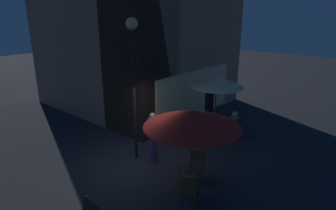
% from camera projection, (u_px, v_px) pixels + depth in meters
% --- Properties ---
extents(ground_plane, '(60.00, 60.00, 0.00)m').
position_uv_depth(ground_plane, '(147.00, 167.00, 9.21)').
color(ground_plane, '#21242A').
extents(cafe_building, '(7.59, 8.25, 9.61)m').
position_uv_depth(cafe_building, '(136.00, 12.00, 12.85)').
color(cafe_building, '#9E7861').
rests_on(cafe_building, ground).
extents(street_lamp_near_corner, '(0.37, 0.37, 4.63)m').
position_uv_depth(street_lamp_near_corner, '(133.00, 59.00, 8.81)').
color(street_lamp_near_corner, black).
rests_on(street_lamp_near_corner, ground).
extents(cafe_table_0, '(0.70, 0.70, 0.78)m').
position_uv_depth(cafe_table_0, '(214.00, 125.00, 11.23)').
color(cafe_table_0, black).
rests_on(cafe_table_0, ground).
extents(cafe_table_1, '(0.78, 0.78, 0.75)m').
position_uv_depth(cafe_table_1, '(191.00, 173.00, 7.84)').
color(cafe_table_1, black).
rests_on(cafe_table_1, ground).
extents(patio_umbrella_0, '(2.02, 2.02, 2.54)m').
position_uv_depth(patio_umbrella_0, '(217.00, 81.00, 10.69)').
color(patio_umbrella_0, black).
rests_on(patio_umbrella_0, ground).
extents(patio_umbrella_1, '(2.56, 2.56, 2.38)m').
position_uv_depth(patio_umbrella_1, '(192.00, 119.00, 7.35)').
color(patio_umbrella_1, black).
rests_on(patio_umbrella_1, ground).
extents(cafe_chair_0, '(0.51, 0.51, 0.98)m').
position_uv_depth(cafe_chair_0, '(236.00, 128.00, 10.85)').
color(cafe_chair_0, black).
rests_on(cafe_chair_0, ground).
extents(cafe_chair_1, '(0.47, 0.47, 0.88)m').
position_uv_depth(cafe_chair_1, '(193.00, 122.00, 11.57)').
color(cafe_chair_1, black).
rests_on(cafe_chair_1, ground).
extents(cafe_chair_2, '(0.54, 0.54, 0.85)m').
position_uv_depth(cafe_chair_2, '(198.00, 161.00, 8.55)').
color(cafe_chair_2, brown).
rests_on(cafe_chair_2, ground).
extents(cafe_chair_3, '(0.56, 0.56, 0.96)m').
position_uv_depth(cafe_chair_3, '(188.00, 190.00, 7.08)').
color(cafe_chair_3, '#54391C').
rests_on(cafe_chair_3, ground).
extents(patron_seated_0, '(0.39, 0.52, 1.24)m').
position_uv_depth(patron_seated_0, '(232.00, 125.00, 10.88)').
color(patron_seated_0, '#542214').
rests_on(patron_seated_0, ground).
extents(patron_seated_1, '(0.54, 0.49, 1.21)m').
position_uv_depth(patron_seated_1, '(189.00, 183.00, 7.18)').
color(patron_seated_1, '#53395C').
rests_on(patron_seated_1, ground).
extents(patron_standing_2, '(0.35, 0.35, 1.84)m').
position_uv_depth(patron_standing_2, '(209.00, 109.00, 11.86)').
color(patron_standing_2, black).
rests_on(patron_standing_2, ground).
extents(patron_standing_3, '(0.32, 0.32, 1.71)m').
position_uv_depth(patron_standing_3, '(153.00, 137.00, 9.36)').
color(patron_standing_3, '#523367').
rests_on(patron_standing_3, ground).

